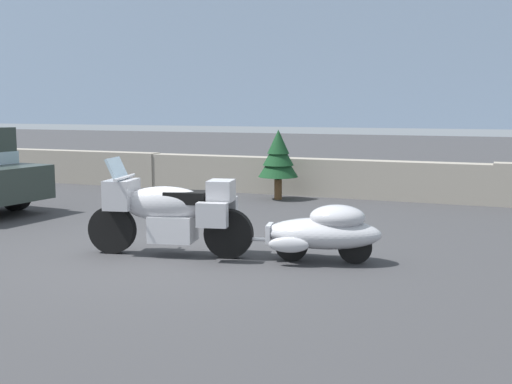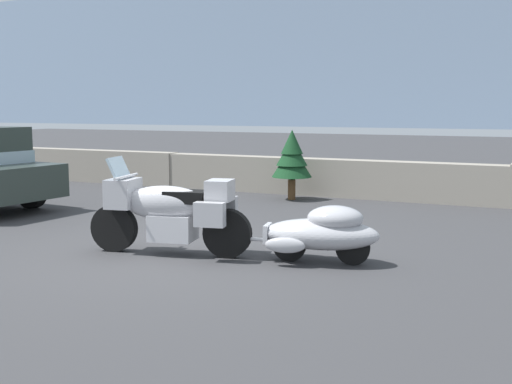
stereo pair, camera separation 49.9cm
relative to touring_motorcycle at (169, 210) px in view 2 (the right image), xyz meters
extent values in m
plane|color=#38383A|center=(-0.08, -0.04, -0.62)|extent=(80.00, 80.00, 0.00)
cube|color=gray|center=(-8.08, 6.44, -0.19)|extent=(8.00, 0.45, 0.87)
cube|color=gray|center=(-0.08, 6.49, -0.20)|extent=(8.00, 0.48, 0.85)
cylinder|color=black|center=(-0.80, -0.17, -0.29)|extent=(0.67, 0.27, 0.66)
cylinder|color=black|center=(0.81, 0.17, -0.29)|extent=(0.67, 0.27, 0.66)
cube|color=silver|center=(0.06, 0.01, -0.24)|extent=(0.68, 0.55, 0.36)
ellipsoid|color=#B2B2B7|center=(-0.04, -0.01, 0.09)|extent=(1.27, 0.68, 0.48)
cube|color=#B2B2B7|center=(-0.65, -0.14, 0.21)|extent=(0.46, 0.58, 0.40)
cube|color=#9EB7C6|center=(-0.70, -0.15, 0.54)|extent=(0.28, 0.47, 0.34)
cube|color=black|center=(0.25, 0.05, 0.19)|extent=(0.62, 0.47, 0.16)
cube|color=#B2B2B7|center=(0.72, 0.15, 0.29)|extent=(0.40, 0.46, 0.28)
cube|color=#B2B2B7|center=(0.73, -0.15, 0.01)|extent=(0.42, 0.24, 0.32)
cube|color=#B2B2B7|center=(0.60, 0.43, 0.01)|extent=(0.42, 0.24, 0.32)
cylinder|color=silver|center=(-0.61, -0.13, 0.44)|extent=(0.18, 0.69, 0.04)
cylinder|color=silver|center=(-0.75, -0.16, -0.04)|extent=(0.26, 0.12, 0.54)
cylinder|color=black|center=(1.64, 0.35, -0.40)|extent=(0.45, 0.19, 0.44)
cylinder|color=black|center=(2.45, 0.52, -0.40)|extent=(0.45, 0.19, 0.44)
ellipsoid|color=#B2B2B7|center=(2.05, 0.43, -0.24)|extent=(1.61, 0.98, 0.40)
ellipsoid|color=#B2B2B7|center=(2.22, 0.47, -0.02)|extent=(0.82, 0.70, 0.32)
cube|color=silver|center=(1.35, 0.29, -0.26)|extent=(0.12, 0.33, 0.24)
ellipsoid|color=#B2B2B7|center=(1.71, 0.04, -0.34)|extent=(0.54, 0.24, 0.20)
ellipsoid|color=#B2B2B7|center=(1.58, 0.66, -0.34)|extent=(0.54, 0.24, 0.20)
cylinder|color=silver|center=(0.97, 0.21, -0.35)|extent=(0.70, 0.19, 0.05)
cylinder|color=black|center=(-4.74, 2.23, -0.28)|extent=(0.69, 0.27, 0.68)
cylinder|color=brown|center=(-0.47, 5.58, -0.40)|extent=(0.17, 0.17, 0.44)
cone|color=#143D1E|center=(-0.47, 5.58, 0.23)|extent=(0.88, 0.88, 0.70)
cone|color=#143D1E|center=(-0.47, 5.58, 0.44)|extent=(0.68, 0.68, 0.61)
cone|color=#143D1E|center=(-0.47, 5.58, 0.65)|extent=(0.48, 0.48, 0.53)
camera|label=1|loc=(4.29, -7.39, 1.38)|focal=44.44mm
camera|label=2|loc=(4.75, -7.19, 1.38)|focal=44.44mm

